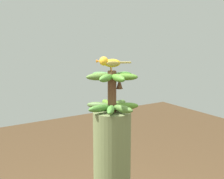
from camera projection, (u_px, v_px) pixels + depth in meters
banana_bunch at (112, 91)px, 1.76m from camera, size 0.30×0.29×0.23m
perched_bird at (109, 62)px, 1.73m from camera, size 0.10×0.18×0.08m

